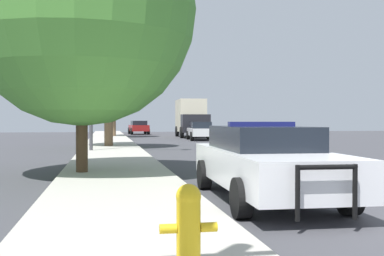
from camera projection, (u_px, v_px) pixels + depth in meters
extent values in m
cube|color=#ADA89E|center=(130.00, 240.00, 5.97)|extent=(3.00, 110.00, 0.13)
cube|color=white|center=(265.00, 167.00, 9.28)|extent=(1.98, 5.30, 0.65)
cube|color=black|center=(261.00, 138.00, 9.53)|extent=(1.66, 2.77, 0.45)
cylinder|color=black|center=(349.00, 195.00, 7.82)|extent=(0.26, 0.66, 0.65)
cylinder|color=black|center=(241.00, 198.00, 7.54)|extent=(0.26, 0.66, 0.65)
cylinder|color=black|center=(282.00, 173.00, 11.04)|extent=(0.26, 0.66, 0.65)
cylinder|color=black|center=(204.00, 175.00, 10.76)|extent=(0.26, 0.66, 0.65)
cylinder|color=black|center=(355.00, 192.00, 6.64)|extent=(0.07, 0.07, 0.77)
cylinder|color=black|center=(298.00, 193.00, 6.51)|extent=(0.07, 0.07, 0.77)
cylinder|color=black|center=(327.00, 167.00, 6.57)|extent=(0.88, 0.09, 0.07)
cube|color=navy|center=(262.00, 124.00, 9.53)|extent=(1.33, 0.23, 0.09)
cube|color=navy|center=(311.00, 164.00, 9.43)|extent=(0.10, 3.78, 0.18)
cylinder|color=gold|center=(188.00, 235.00, 4.56)|extent=(0.23, 0.23, 0.67)
sphere|color=gold|center=(188.00, 196.00, 4.55)|extent=(0.24, 0.24, 0.24)
cylinder|color=gold|center=(168.00, 229.00, 4.52)|extent=(0.16, 0.09, 0.09)
cylinder|color=gold|center=(209.00, 227.00, 4.59)|extent=(0.16, 0.09, 0.09)
cylinder|color=#424247|center=(91.00, 101.00, 22.35)|extent=(0.16, 0.16, 4.56)
cylinder|color=#424247|center=(128.00, 56.00, 22.61)|extent=(3.39, 0.11, 0.11)
cube|color=black|center=(163.00, 67.00, 22.92)|extent=(0.30, 0.24, 0.90)
sphere|color=red|center=(164.00, 60.00, 22.79)|extent=(0.20, 0.20, 0.20)
sphere|color=orange|center=(164.00, 66.00, 22.80)|extent=(0.20, 0.20, 0.20)
sphere|color=green|center=(164.00, 73.00, 22.80)|extent=(0.20, 0.20, 0.20)
cube|color=silver|center=(201.00, 132.00, 36.43)|extent=(1.97, 4.57, 0.56)
cube|color=black|center=(200.00, 125.00, 36.64)|extent=(1.59, 2.41, 0.50)
cylinder|color=black|center=(214.00, 136.00, 35.15)|extent=(0.29, 0.69, 0.68)
cylinder|color=black|center=(192.00, 136.00, 34.97)|extent=(0.29, 0.69, 0.68)
cylinder|color=black|center=(209.00, 135.00, 37.90)|extent=(0.29, 0.69, 0.68)
cylinder|color=black|center=(188.00, 135.00, 37.72)|extent=(0.29, 0.69, 0.68)
cube|color=maroon|center=(139.00, 128.00, 50.86)|extent=(1.97, 4.12, 0.63)
cube|color=black|center=(139.00, 123.00, 50.66)|extent=(1.62, 2.17, 0.45)
cylinder|color=black|center=(129.00, 131.00, 51.89)|extent=(0.28, 0.71, 0.70)
cylinder|color=black|center=(145.00, 131.00, 52.28)|extent=(0.28, 0.71, 0.70)
cylinder|color=black|center=(132.00, 131.00, 49.45)|extent=(0.28, 0.71, 0.70)
cylinder|color=black|center=(148.00, 131.00, 49.85)|extent=(0.28, 0.71, 0.70)
cube|color=black|center=(195.00, 123.00, 40.24)|extent=(2.40, 2.00, 1.52)
cube|color=beige|center=(190.00, 116.00, 43.57)|extent=(2.55, 4.97, 2.89)
cylinder|color=black|center=(208.00, 132.00, 40.58)|extent=(0.33, 0.96, 0.95)
cylinder|color=black|center=(182.00, 133.00, 40.30)|extent=(0.33, 0.96, 0.95)
cylinder|color=black|center=(201.00, 131.00, 44.64)|extent=(0.33, 0.96, 0.95)
cylinder|color=black|center=(177.00, 131.00, 44.36)|extent=(0.33, 0.96, 0.95)
cylinder|color=#4C3823|center=(82.00, 123.00, 13.10)|extent=(0.32, 0.32, 2.66)
sphere|color=#4C8E38|center=(81.00, 11.00, 13.05)|extent=(6.26, 6.26, 6.26)
cylinder|color=brown|center=(113.00, 112.00, 41.71)|extent=(0.44, 0.44, 4.16)
sphere|color=#387A33|center=(113.00, 73.00, 41.65)|extent=(4.71, 4.71, 4.71)
cylinder|color=brown|center=(109.00, 118.00, 26.16)|extent=(0.47, 0.47, 3.07)
sphere|color=#4C8E38|center=(108.00, 64.00, 26.11)|extent=(5.04, 5.04, 5.04)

